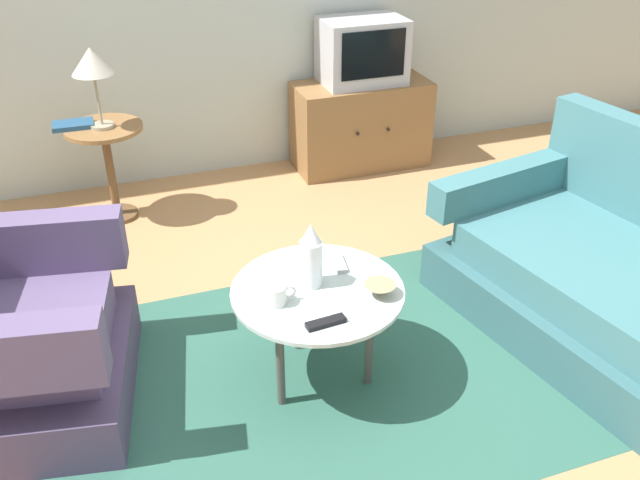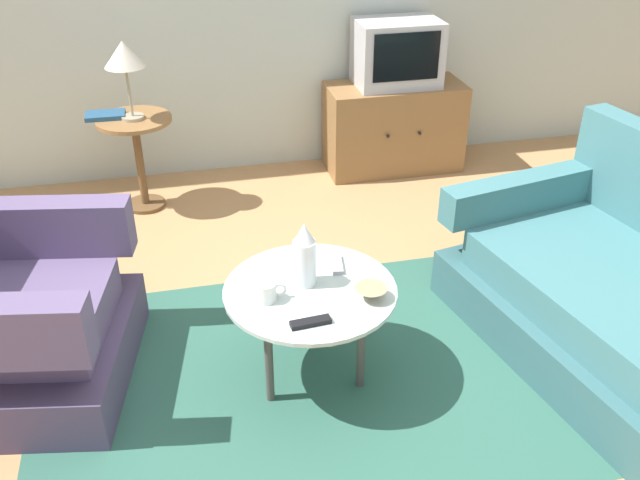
{
  "view_description": "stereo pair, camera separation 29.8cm",
  "coord_description": "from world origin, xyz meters",
  "px_view_note": "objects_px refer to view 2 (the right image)",
  "views": [
    {
      "loc": [
        -0.76,
        -2.23,
        2.1
      ],
      "look_at": [
        0.11,
        0.23,
        0.55
      ],
      "focal_mm": 38.74,
      "sensor_mm": 36.0,
      "label": 1
    },
    {
      "loc": [
        -0.47,
        -2.32,
        2.1
      ],
      "look_at": [
        0.11,
        0.23,
        0.55
      ],
      "focal_mm": 38.74,
      "sensor_mm": 36.0,
      "label": 2
    }
  ],
  "objects_px": {
    "tv_remote_silver": "(337,264)",
    "book": "(105,115)",
    "coffee_table": "(310,298)",
    "bowl": "(371,293)",
    "tv_stand": "(393,127)",
    "side_table": "(137,144)",
    "mug": "(266,291)",
    "tv_remote_dark": "(311,322)",
    "table_lamp": "(124,57)",
    "television": "(397,53)",
    "vase": "(304,255)"
  },
  "relations": [
    {
      "from": "tv_remote_silver",
      "to": "book",
      "type": "xyz_separation_m",
      "value": [
        -1.01,
        1.74,
        0.13
      ]
    },
    {
      "from": "coffee_table",
      "to": "bowl",
      "type": "xyz_separation_m",
      "value": [
        0.22,
        -0.13,
        0.07
      ]
    },
    {
      "from": "tv_stand",
      "to": "book",
      "type": "bearing_deg",
      "value": -174.74
    },
    {
      "from": "side_table",
      "to": "bowl",
      "type": "relative_size",
      "value": 4.6
    },
    {
      "from": "mug",
      "to": "tv_remote_dark",
      "type": "distance_m",
      "value": 0.24
    },
    {
      "from": "coffee_table",
      "to": "tv_stand",
      "type": "height_order",
      "value": "tv_stand"
    },
    {
      "from": "side_table",
      "to": "table_lamp",
      "type": "bearing_deg",
      "value": -99.04
    },
    {
      "from": "coffee_table",
      "to": "television",
      "type": "distance_m",
      "value": 2.36
    },
    {
      "from": "tv_stand",
      "to": "tv_remote_silver",
      "type": "xyz_separation_m",
      "value": [
        -0.9,
        -1.91,
        0.18
      ]
    },
    {
      "from": "vase",
      "to": "tv_remote_dark",
      "type": "bearing_deg",
      "value": -96.96
    },
    {
      "from": "mug",
      "to": "bowl",
      "type": "xyz_separation_m",
      "value": [
        0.41,
        -0.09,
        -0.01
      ]
    },
    {
      "from": "vase",
      "to": "tv_remote_silver",
      "type": "xyz_separation_m",
      "value": [
        0.16,
        0.1,
        -0.13
      ]
    },
    {
      "from": "tv_stand",
      "to": "vase",
      "type": "relative_size",
      "value": 3.29
    },
    {
      "from": "tv_stand",
      "to": "table_lamp",
      "type": "height_order",
      "value": "table_lamp"
    },
    {
      "from": "television",
      "to": "tv_remote_silver",
      "type": "height_order",
      "value": "television"
    },
    {
      "from": "table_lamp",
      "to": "tv_remote_dark",
      "type": "distance_m",
      "value": 2.21
    },
    {
      "from": "mug",
      "to": "vase",
      "type": "bearing_deg",
      "value": 25.08
    },
    {
      "from": "side_table",
      "to": "tv_stand",
      "type": "bearing_deg",
      "value": 7.27
    },
    {
      "from": "bowl",
      "to": "tv_remote_silver",
      "type": "distance_m",
      "value": 0.28
    },
    {
      "from": "television",
      "to": "tv_remote_dark",
      "type": "relative_size",
      "value": 3.43
    },
    {
      "from": "side_table",
      "to": "vase",
      "type": "relative_size",
      "value": 2.1
    },
    {
      "from": "mug",
      "to": "book",
      "type": "height_order",
      "value": "book"
    },
    {
      "from": "mug",
      "to": "tv_remote_dark",
      "type": "bearing_deg",
      "value": -54.87
    },
    {
      "from": "tv_stand",
      "to": "book",
      "type": "distance_m",
      "value": 1.94
    },
    {
      "from": "tv_remote_silver",
      "to": "tv_stand",
      "type": "bearing_deg",
      "value": -16.17
    },
    {
      "from": "television",
      "to": "bowl",
      "type": "distance_m",
      "value": 2.37
    },
    {
      "from": "side_table",
      "to": "bowl",
      "type": "height_order",
      "value": "side_table"
    },
    {
      "from": "vase",
      "to": "coffee_table",
      "type": "bearing_deg",
      "value": -71.06
    },
    {
      "from": "coffee_table",
      "to": "tv_stand",
      "type": "xyz_separation_m",
      "value": [
        1.05,
        2.06,
        -0.12
      ]
    },
    {
      "from": "table_lamp",
      "to": "side_table",
      "type": "bearing_deg",
      "value": 80.96
    },
    {
      "from": "side_table",
      "to": "book",
      "type": "bearing_deg",
      "value": 164.06
    },
    {
      "from": "side_table",
      "to": "book",
      "type": "distance_m",
      "value": 0.25
    },
    {
      "from": "coffee_table",
      "to": "tv_remote_silver",
      "type": "distance_m",
      "value": 0.21
    },
    {
      "from": "vase",
      "to": "tv_remote_silver",
      "type": "height_order",
      "value": "vase"
    },
    {
      "from": "coffee_table",
      "to": "side_table",
      "type": "bearing_deg",
      "value": 110.81
    },
    {
      "from": "table_lamp",
      "to": "tv_remote_dark",
      "type": "height_order",
      "value": "table_lamp"
    },
    {
      "from": "television",
      "to": "coffee_table",
      "type": "bearing_deg",
      "value": -116.86
    },
    {
      "from": "coffee_table",
      "to": "tv_remote_silver",
      "type": "height_order",
      "value": "tv_remote_silver"
    },
    {
      "from": "television",
      "to": "vase",
      "type": "distance_m",
      "value": 2.3
    },
    {
      "from": "side_table",
      "to": "tv_stand",
      "type": "distance_m",
      "value": 1.77
    },
    {
      "from": "bowl",
      "to": "tv_remote_dark",
      "type": "relative_size",
      "value": 0.81
    },
    {
      "from": "television",
      "to": "book",
      "type": "height_order",
      "value": "television"
    },
    {
      "from": "coffee_table",
      "to": "tv_remote_dark",
      "type": "relative_size",
      "value": 4.46
    },
    {
      "from": "table_lamp",
      "to": "bowl",
      "type": "relative_size",
      "value": 3.58
    },
    {
      "from": "side_table",
      "to": "tv_remote_dark",
      "type": "distance_m",
      "value": 2.17
    },
    {
      "from": "coffee_table",
      "to": "television",
      "type": "relative_size",
      "value": 1.3
    },
    {
      "from": "vase",
      "to": "tv_stand",
      "type": "bearing_deg",
      "value": 62.16
    },
    {
      "from": "television",
      "to": "tv_remote_dark",
      "type": "xyz_separation_m",
      "value": [
        -1.1,
        -2.31,
        -0.34
      ]
    },
    {
      "from": "tv_remote_silver",
      "to": "book",
      "type": "distance_m",
      "value": 2.02
    },
    {
      "from": "table_lamp",
      "to": "tv_remote_silver",
      "type": "xyz_separation_m",
      "value": [
        0.85,
        -1.68,
        -0.49
      ]
    }
  ]
}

